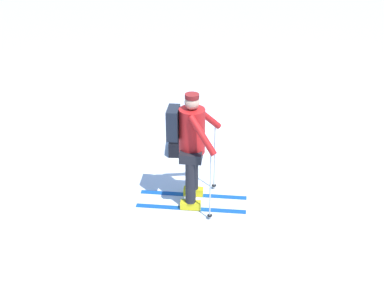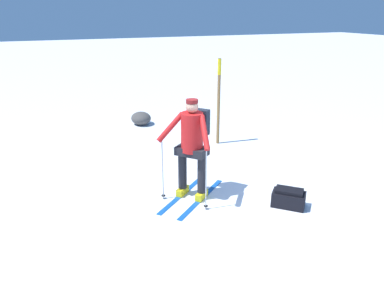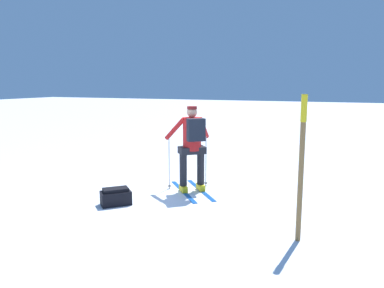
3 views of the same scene
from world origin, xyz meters
The scene contains 5 objects.
ground_plane centered at (0.00, 0.00, 0.00)m, with size 80.00×80.00×0.00m, color white.
skier centered at (0.73, 0.57, 1.02)m, with size 1.41×1.55×1.75m.
dropped_backpack centered at (-0.23, -0.77, 0.15)m, with size 0.60×0.60×0.31m.
trail_marker centered at (3.06, -1.09, 1.19)m, with size 0.08×0.08×2.06m.
rock_boulder centered at (5.37, 0.21, 0.18)m, with size 0.65×0.56×0.36m, color #474442.
Camera 2 is at (-4.73, 2.87, 3.11)m, focal length 35.00 mm.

